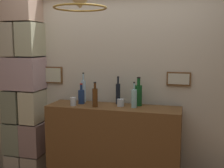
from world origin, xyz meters
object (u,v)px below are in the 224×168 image
liquor_bottle_vermouth (95,97)px  liquor_bottle_rum (134,98)px  liquor_bottle_gin (81,96)px  glass_tumbler_rocks (73,102)px  glass_tumbler_highball (121,103)px  liquor_bottle_rye (138,94)px  glass_tumbler_shot (95,101)px  liquor_bottle_scotch (118,93)px  liquor_bottle_sherry (83,91)px

liquor_bottle_vermouth → liquor_bottle_rum: bearing=10.6°
liquor_bottle_gin → glass_tumbler_rocks: liquor_bottle_gin is taller
liquor_bottle_vermouth → glass_tumbler_highball: liquor_bottle_vermouth is taller
liquor_bottle_vermouth → liquor_bottle_rye: bearing=23.1°
liquor_bottle_rye → liquor_bottle_gin: size_ratio=1.36×
liquor_bottle_gin → liquor_bottle_rye: bearing=6.6°
liquor_bottle_rum → liquor_bottle_gin: (-0.61, 0.04, -0.02)m
liquor_bottle_vermouth → glass_tumbler_highball: 0.28m
liquor_bottle_vermouth → liquor_bottle_gin: liquor_bottle_vermouth is taller
liquor_bottle_rum → glass_tumbler_shot: size_ratio=3.53×
liquor_bottle_rye → glass_tumbler_highball: liquor_bottle_rye is taller
liquor_bottle_rum → liquor_bottle_scotch: bearing=148.1°
liquor_bottle_gin → liquor_bottle_sherry: 0.11m
liquor_bottle_gin → liquor_bottle_scotch: size_ratio=0.74×
liquor_bottle_sherry → glass_tumbler_highball: bearing=-12.3°
liquor_bottle_sherry → liquor_bottle_scotch: size_ratio=1.10×
liquor_bottle_scotch → glass_tumbler_shot: (-0.25, -0.09, -0.09)m
liquor_bottle_vermouth → liquor_bottle_scotch: (0.20, 0.21, 0.02)m
liquor_bottle_scotch → glass_tumbler_rocks: size_ratio=3.47×
liquor_bottle_rye → glass_tumbler_highball: size_ratio=4.04×
glass_tumbler_highball → liquor_bottle_rye: bearing=24.4°
liquor_bottle_gin → glass_tumbler_rocks: (-0.05, -0.12, -0.04)m
liquor_bottle_rum → glass_tumbler_rocks: liquor_bottle_rum is taller
glass_tumbler_rocks → glass_tumbler_shot: 0.24m
liquor_bottle_rum → glass_tumbler_shot: 0.46m
liquor_bottle_sherry → glass_tumbler_rocks: bearing=-100.3°
glass_tumbler_rocks → glass_tumbler_shot: glass_tumbler_rocks is taller
liquor_bottle_rum → liquor_bottle_scotch: size_ratio=0.88×
liquor_bottle_rye → glass_tumbler_shot: size_ratio=4.05×
glass_tumbler_rocks → liquor_bottle_rum: bearing=7.1°
liquor_bottle_rye → liquor_bottle_rum: size_ratio=1.15×
liquor_bottle_vermouth → liquor_bottle_rum: liquor_bottle_rum is taller
glass_tumbler_highball → glass_tumbler_shot: 0.30m
liquor_bottle_sherry → liquor_bottle_scotch: 0.41m
liquor_bottle_gin → glass_tumbler_highball: size_ratio=2.97×
liquor_bottle_scotch → liquor_bottle_vermouth: bearing=-134.2°
liquor_bottle_rum → liquor_bottle_sherry: (-0.62, 0.13, 0.03)m
liquor_bottle_rye → liquor_bottle_scotch: bearing=175.0°
liquor_bottle_scotch → glass_tumbler_shot: liquor_bottle_scotch is taller
liquor_bottle_rye → glass_tumbler_rocks: 0.72m
liquor_bottle_scotch → liquor_bottle_rye: bearing=-5.0°
liquor_bottle_rum → liquor_bottle_sherry: size_ratio=0.80×
glass_tumbler_highball → liquor_bottle_gin: bearing=179.1°
liquor_bottle_gin → glass_tumbler_rocks: size_ratio=2.57×
liquor_bottle_sherry → liquor_bottle_scotch: liquor_bottle_sherry is taller
liquor_bottle_rye → liquor_bottle_gin: 0.64m
liquor_bottle_rye → liquor_bottle_rum: bearing=-103.8°
liquor_bottle_rum → glass_tumbler_rocks: size_ratio=3.04×
glass_tumbler_rocks → glass_tumbler_highball: bearing=12.3°
liquor_bottle_rye → glass_tumbler_shot: liquor_bottle_rye is taller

